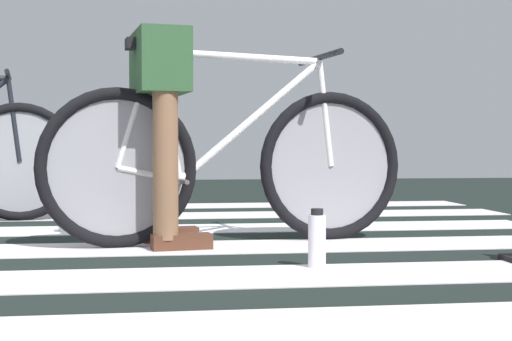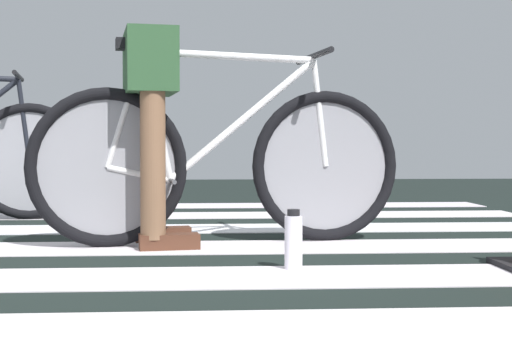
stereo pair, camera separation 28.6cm
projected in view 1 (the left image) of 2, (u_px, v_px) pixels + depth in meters
The scene contains 5 objects.
ground at pixel (63, 265), 2.92m from camera, with size 18.00×14.00×0.02m.
crosswalk_markings at pixel (64, 263), 2.89m from camera, with size 5.42×5.80×0.00m.
bicycle_1_of_2 at pixel (228, 161), 3.46m from camera, with size 1.72×0.54×0.93m.
cyclist_1_of_2 at pixel (161, 108), 3.36m from camera, with size 0.37×0.44×0.97m.
water_bottle at pixel (317, 240), 2.78m from camera, with size 0.07×0.07×0.22m.
Camera 1 is at (0.36, -2.98, 0.48)m, focal length 52.57 mm.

